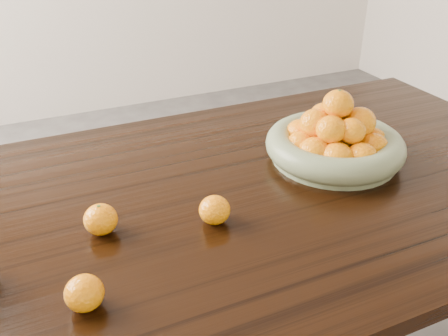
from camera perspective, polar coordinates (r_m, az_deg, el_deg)
name	(u,v)px	position (r m, az deg, el deg)	size (l,w,h in m)	color
dining_table	(206,228)	(1.24, -2.08, -6.84)	(2.00, 1.00, 0.75)	black
fruit_bowl	(335,141)	(1.36, 12.56, 2.99)	(0.37, 0.37, 0.19)	gray
loose_orange_0	(101,219)	(1.08, -13.92, -5.72)	(0.07, 0.07, 0.07)	#FF9307
loose_orange_1	(84,293)	(0.91, -15.68, -13.59)	(0.07, 0.07, 0.06)	#FF9307
loose_orange_2	(215,210)	(1.08, -1.09, -4.81)	(0.07, 0.07, 0.06)	#FF9307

